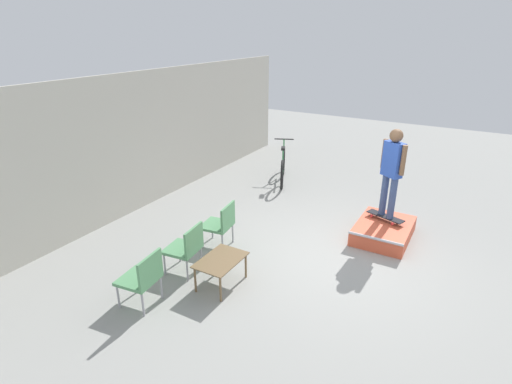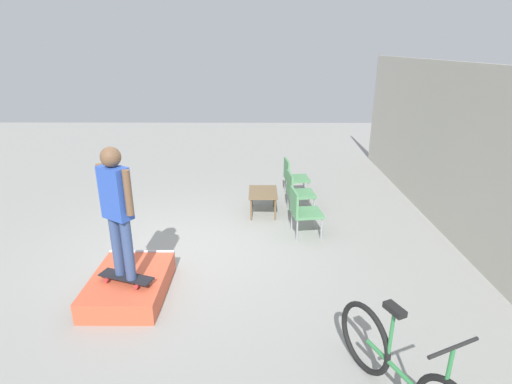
{
  "view_description": "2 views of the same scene",
  "coord_description": "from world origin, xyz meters",
  "views": [
    {
      "loc": [
        -6.07,
        -1.87,
        3.83
      ],
      "look_at": [
        -0.26,
        1.47,
        1.07
      ],
      "focal_mm": 28.0,
      "sensor_mm": 36.0,
      "label": 1
    },
    {
      "loc": [
        5.92,
        1.2,
        3.24
      ],
      "look_at": [
        -0.16,
        1.16,
        1.01
      ],
      "focal_mm": 28.0,
      "sensor_mm": 36.0,
      "label": 2
    }
  ],
  "objects": [
    {
      "name": "patio_chair_left",
      "position": [
        -2.66,
        1.98,
        0.5
      ],
      "size": [
        0.58,
        0.58,
        0.87
      ],
      "rotation": [
        0.0,
        0.0,
        3.26
      ],
      "color": "#99999E",
      "rests_on": "ground_plane"
    },
    {
      "name": "patio_chair_center",
      "position": [
        -1.67,
        1.98,
        0.5
      ],
      "size": [
        0.58,
        0.58,
        0.87
      ],
      "rotation": [
        0.0,
        0.0,
        3.26
      ],
      "color": "#99999E",
      "rests_on": "ground_plane"
    },
    {
      "name": "house_wall_back",
      "position": [
        0.0,
        4.61,
        1.5
      ],
      "size": [
        12.0,
        0.06,
        3.0
      ],
      "color": "beige",
      "rests_on": "ground_plane"
    },
    {
      "name": "skateboard_on_ramp",
      "position": [
        1.37,
        -0.55,
        0.38
      ],
      "size": [
        0.44,
        0.77,
        0.07
      ],
      "rotation": [
        0.0,
        0.0,
        1.24
      ],
      "color": "black",
      "rests_on": "skate_ramp_box"
    },
    {
      "name": "ground_plane",
      "position": [
        0.0,
        0.0,
        0.0
      ],
      "size": [
        24.0,
        24.0,
        0.0
      ],
      "primitive_type": "plane",
      "color": "gray"
    },
    {
      "name": "bicycle",
      "position": [
        3.03,
        2.54,
        0.4
      ],
      "size": [
        1.72,
        0.83,
        1.06
      ],
      "rotation": [
        0.0,
        0.0,
        0.42
      ],
      "color": "black",
      "rests_on": "ground_plane"
    },
    {
      "name": "patio_chair_right",
      "position": [
        -0.67,
        1.99,
        0.5
      ],
      "size": [
        0.59,
        0.59,
        0.87
      ],
      "rotation": [
        0.0,
        0.0,
        3.28
      ],
      "color": "#99999E",
      "rests_on": "ground_plane"
    },
    {
      "name": "person_skater",
      "position": [
        1.37,
        -0.55,
        1.42
      ],
      "size": [
        0.37,
        0.49,
        1.74
      ],
      "rotation": [
        0.0,
        0.0,
        1.0
      ],
      "color": "#384C7A",
      "rests_on": "skateboard_on_ramp"
    },
    {
      "name": "skate_ramp_box",
      "position": [
        1.2,
        -0.58,
        0.15
      ],
      "size": [
        1.38,
        0.99,
        0.32
      ],
      "color": "#DB5638",
      "rests_on": "ground_plane"
    },
    {
      "name": "coffee_table",
      "position": [
        -1.68,
        1.3,
        0.41
      ],
      "size": [
        0.83,
        0.57,
        0.46
      ],
      "color": "brown",
      "rests_on": "ground_plane"
    }
  ]
}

